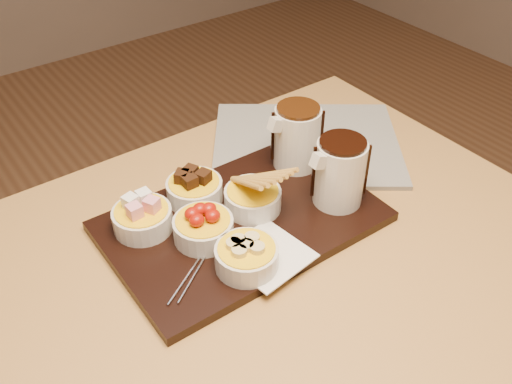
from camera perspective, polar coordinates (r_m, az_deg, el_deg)
dining_table at (r=0.99m, az=-2.96°, el=-12.10°), size 1.20×0.80×0.75m
serving_board at (r=0.99m, az=-1.40°, el=-2.94°), size 0.46×0.30×0.02m
napkin at (r=0.92m, az=1.12°, el=-6.30°), size 0.13×0.13×0.00m
bowl_marshmallows at (r=0.97m, az=-11.27°, el=-2.69°), size 0.10×0.10×0.04m
bowl_cake at (r=1.02m, az=-6.16°, el=0.12°), size 0.10×0.10×0.04m
bowl_strawberries at (r=0.94m, az=-5.28°, el=-3.71°), size 0.10×0.10×0.04m
bowl_biscotti at (r=0.99m, az=-0.33°, el=-0.75°), size 0.10×0.10×0.04m
bowl_bananas at (r=0.89m, az=-0.95°, el=-6.57°), size 0.10×0.10×0.04m
pitcher_dark_chocolate at (r=1.00m, az=8.36°, el=1.88°), size 0.09×0.09×0.12m
pitcher_milk_chocolate at (r=1.08m, az=4.11°, el=5.44°), size 0.09×0.09×0.12m
fondue_skewers at (r=0.93m, az=-4.94°, el=-5.49°), size 0.16×0.24×0.01m
newspaper at (r=1.20m, az=5.04°, el=4.89°), size 0.49×0.47×0.01m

